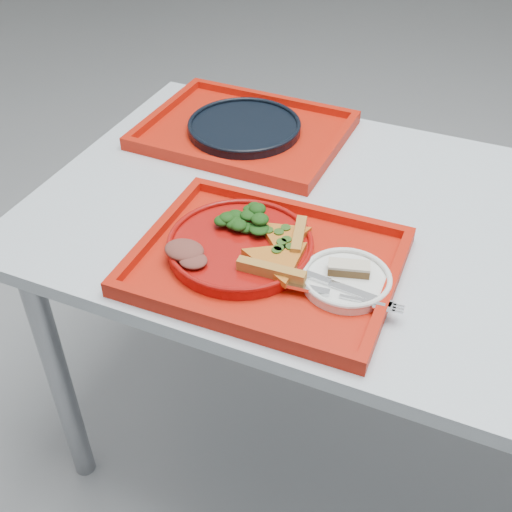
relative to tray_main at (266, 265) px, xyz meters
The scene contains 14 objects.
ground 0.83m from the tray_main, 37.37° to the left, with size 10.00×10.00×0.00m, color gray.
table 0.35m from the tray_main, 37.37° to the left, with size 1.60×0.80×0.75m.
tray_main is the anchor object (origin of this frame).
tray_far 0.47m from the tray_main, 118.97° to the left, with size 0.45×0.35×0.01m, color #B71909.
dinner_plate 0.06m from the tray_main, 169.70° to the left, with size 0.26×0.26×0.02m, color #980D0A.
side_plate 0.15m from the tray_main, ahead, with size 0.15×0.15×0.01m, color white.
navy_plate 0.47m from the tray_main, 118.97° to the left, with size 0.26×0.26×0.02m, color black.
pizza_slice_a 0.05m from the tray_main, 27.69° to the right, with size 0.13×0.12×0.02m, color gold, non-canonical shape.
pizza_slice_b 0.06m from the tray_main, 78.67° to the left, with size 0.11×0.10×0.02m, color gold, non-canonical shape.
salad_heap 0.11m from the tray_main, 134.67° to the left, with size 0.09×0.08×0.04m, color black.
meat_portion 0.15m from the tray_main, 155.98° to the right, with size 0.07×0.06×0.02m, color brown.
dessert_bar 0.15m from the tray_main, ahead, with size 0.07×0.05×0.02m.
knife 0.14m from the tray_main, 10.68° to the right, with size 0.18×0.02×0.01m, color silver.
fork 0.16m from the tray_main, 18.44° to the right, with size 0.18×0.02×0.01m, color silver.
Camera 1 is at (0.06, -1.00, 1.49)m, focal length 45.00 mm.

